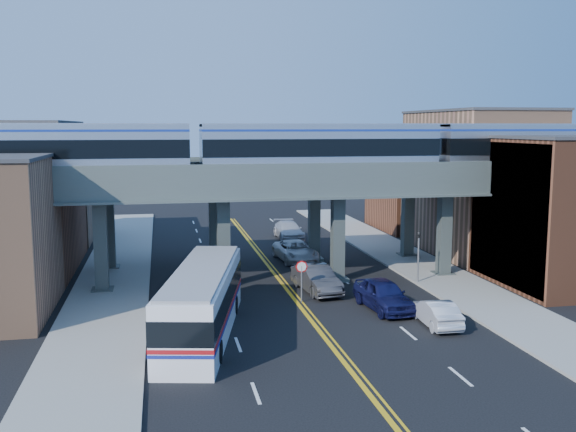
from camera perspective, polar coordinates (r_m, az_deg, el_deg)
The scene contains 20 objects.
ground at distance 37.19m, azimuth 1.77°, elevation -8.91°, with size 120.00×120.00×0.00m, color black.
sidewalk_west at distance 46.05m, azimuth -15.32°, elevation -5.78°, with size 5.00×70.00×0.16m, color gray.
sidewalk_east at distance 49.93m, azimuth 12.11°, elevation -4.61°, with size 5.00×70.00×0.16m, color gray.
building_west_b at distance 51.98m, azimuth -22.82°, elevation 1.49°, with size 8.00×14.00×11.00m, color brown.
building_west_c at distance 64.86m, azimuth -20.50°, elevation 1.44°, with size 8.00×10.00×8.00m, color #A17353.
building_east_a at distance 47.28m, azimuth 23.01°, elevation 0.29°, with size 8.00×10.00×10.00m, color brown.
building_east_b at distance 57.42m, azimuth 16.33°, elevation 2.85°, with size 8.00×14.00×12.00m, color #A17353.
building_east_c at distance 69.28m, azimuth 11.31°, elevation 2.59°, with size 8.00×10.00×9.00m, color brown.
mural_panel at distance 45.21m, azimuth 18.86°, elevation -0.15°, with size 0.10×9.50×9.50m, color teal.
elevated_viaduct_near at distance 43.63m, azimuth -0.58°, elevation 2.27°, with size 52.00×3.60×7.40m.
elevated_viaduct_far at distance 50.50m, azimuth -2.06°, elevation 3.04°, with size 52.00×3.60×7.40m.
transit_train at distance 44.02m, azimuth 2.84°, elevation 6.11°, with size 49.95×3.13×3.66m.
stop_sign at distance 39.63m, azimuth 1.22°, elevation -5.22°, with size 0.76×0.09×2.63m.
traffic_signal at distance 44.99m, azimuth 11.52°, elevation -3.08°, with size 0.15×0.18×4.10m.
transit_bus at distance 33.96m, azimuth -7.60°, elevation -7.60°, with size 5.53×13.34×3.35m.
car_lane_a at distance 38.70m, azimuth 8.49°, elevation -6.93°, with size 2.14×5.33×1.81m, color #11133F.
car_lane_b at distance 42.27m, azimuth 2.55°, elevation -5.62°, with size 1.85×5.29×1.74m, color #333335.
car_lane_c at distance 51.95m, azimuth 0.69°, elevation -3.13°, with size 2.67×5.80×1.61m, color silver.
car_lane_d at distance 62.10m, azimuth 0.06°, elevation -1.28°, with size 2.31×5.67×1.65m, color silver.
car_parked_curb at distance 36.31m, azimuth 13.02°, elevation -8.36°, with size 1.51×4.34×1.43m, color silver.
Camera 1 is at (-8.10, -34.66, 10.78)m, focal length 40.00 mm.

